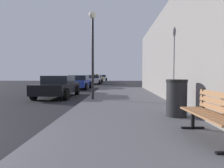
{
  "coord_description": "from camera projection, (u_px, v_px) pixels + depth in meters",
  "views": [
    {
      "loc": [
        3.63,
        -2.47,
        1.34
      ],
      "look_at": [
        3.39,
        5.04,
        0.98
      ],
      "focal_mm": 31.8,
      "sensor_mm": 36.0,
      "label": 1
    }
  ],
  "objects": [
    {
      "name": "car_silver",
      "position": [
        94.0,
        79.0,
        27.82
      ],
      "size": [
        2.07,
        4.5,
        1.43
      ],
      "rotation": [
        0.0,
        0.0,
        3.14
      ],
      "color": "#B7B7BF",
      "rests_on": "ground_plane"
    },
    {
      "name": "car_white",
      "position": [
        102.0,
        78.0,
        42.6
      ],
      "size": [
        2.06,
        4.03,
        1.27
      ],
      "rotation": [
        0.0,
        0.0,
        3.14
      ],
      "color": "white",
      "rests_on": "ground_plane"
    },
    {
      "name": "bench",
      "position": [
        214.0,
        112.0,
        3.64
      ],
      "size": [
        0.58,
        1.66,
        0.89
      ],
      "rotation": [
        0.0,
        0.0,
        0.05
      ],
      "color": "#9E6B42",
      "rests_on": "sidewalk"
    },
    {
      "name": "car_yellow",
      "position": [
        97.0,
        79.0,
        34.1
      ],
      "size": [
        1.96,
        4.0,
        1.43
      ],
      "rotation": [
        0.0,
        0.0,
        3.14
      ],
      "color": "yellow",
      "rests_on": "ground_plane"
    },
    {
      "name": "street_lamp",
      "position": [
        93.0,
        39.0,
        9.46
      ],
      "size": [
        0.36,
        0.36,
        4.2
      ],
      "color": "black",
      "rests_on": "sidewalk"
    },
    {
      "name": "car_black",
      "position": [
        58.0,
        86.0,
        11.72
      ],
      "size": [
        1.93,
        4.3,
        1.27
      ],
      "rotation": [
        0.0,
        0.0,
        3.14
      ],
      "color": "black",
      "rests_on": "ground_plane"
    },
    {
      "name": "car_blue",
      "position": [
        79.0,
        82.0,
        18.21
      ],
      "size": [
        2.0,
        4.37,
        1.27
      ],
      "rotation": [
        0.0,
        0.0,
        3.14
      ],
      "color": "#233899",
      "rests_on": "ground_plane"
    },
    {
      "name": "trash_bin",
      "position": [
        177.0,
        98.0,
        5.63
      ],
      "size": [
        0.6,
        0.6,
        1.05
      ],
      "color": "black",
      "rests_on": "sidewalk"
    }
  ]
}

